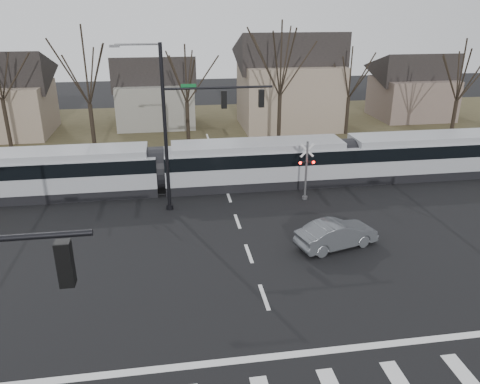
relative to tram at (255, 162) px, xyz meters
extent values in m
plane|color=black|center=(-2.17, -16.00, -1.74)|extent=(140.00, 140.00, 0.00)
cube|color=#38331E|center=(-2.17, 16.00, -1.74)|extent=(140.00, 28.00, 0.01)
cube|color=silver|center=(3.83, -20.00, -1.74)|extent=(0.60, 2.60, 0.01)
cube|color=silver|center=(-2.17, -17.80, -1.74)|extent=(28.00, 0.35, 0.01)
cube|color=silver|center=(-2.17, -14.00, -1.74)|extent=(0.18, 2.00, 0.01)
cube|color=silver|center=(-2.17, -10.00, -1.74)|extent=(0.18, 2.00, 0.01)
cube|color=silver|center=(-2.17, -6.00, -1.74)|extent=(0.18, 2.00, 0.01)
cube|color=silver|center=(-2.17, -2.00, -1.74)|extent=(0.18, 2.00, 0.01)
cube|color=silver|center=(-2.17, 2.00, -1.74)|extent=(0.18, 2.00, 0.01)
cube|color=silver|center=(-2.17, 6.00, -1.74)|extent=(0.18, 2.00, 0.01)
cube|color=silver|center=(-2.17, 10.00, -1.74)|extent=(0.18, 2.00, 0.01)
cube|color=silver|center=(-2.17, 14.00, -1.74)|extent=(0.18, 2.00, 0.01)
cube|color=#59595E|center=(-2.17, -0.90, -1.71)|extent=(90.00, 0.12, 0.06)
cube|color=#59595E|center=(-2.17, 0.50, -1.71)|extent=(90.00, 0.12, 0.06)
cube|color=gray|center=(-14.05, 0.00, -0.14)|extent=(14.25, 3.07, 3.20)
cube|color=black|center=(-14.05, 0.00, 0.50)|extent=(14.27, 3.11, 0.93)
cube|color=gray|center=(0.19, 0.00, -0.14)|extent=(13.15, 3.07, 3.20)
cube|color=black|center=(0.19, 0.00, 0.50)|extent=(13.17, 3.11, 0.93)
cube|color=gray|center=(13.89, 0.00, -0.14)|extent=(14.25, 3.07, 3.20)
cube|color=black|center=(13.89, 0.00, 0.50)|extent=(14.27, 3.11, 0.93)
imported|color=#4C4F53|center=(2.61, -9.94, -1.01)|extent=(3.91, 5.30, 1.48)
cube|color=black|center=(-8.32, -22.00, 5.16)|extent=(0.32, 0.32, 1.05)
sphere|color=#FF0C07|center=(-8.32, -22.00, 5.49)|extent=(0.22, 0.22, 0.22)
cylinder|color=black|center=(-6.17, -3.50, 3.36)|extent=(0.22, 0.22, 10.20)
cylinder|color=black|center=(-6.17, -3.50, -1.59)|extent=(0.44, 0.44, 0.30)
cylinder|color=black|center=(-2.92, -3.50, 5.86)|extent=(6.50, 0.14, 0.14)
cube|color=#0C5926|center=(-4.67, -3.50, 6.01)|extent=(0.90, 0.03, 0.22)
cube|color=black|center=(-2.59, -3.50, 5.16)|extent=(0.32, 0.32, 1.05)
sphere|color=#FF0C07|center=(-2.59, -3.50, 5.49)|extent=(0.22, 0.22, 0.22)
cube|color=black|center=(-0.32, -3.50, 5.16)|extent=(0.32, 0.32, 1.05)
sphere|color=#FF0C07|center=(-0.32, -3.50, 5.49)|extent=(0.22, 0.22, 0.22)
cube|color=#59595B|center=(-8.67, -3.50, 8.28)|extent=(0.55, 0.22, 0.14)
cylinder|color=#59595B|center=(2.83, -3.20, 0.26)|extent=(0.14, 0.14, 4.00)
cylinder|color=#59595B|center=(2.83, -3.20, -1.64)|extent=(0.36, 0.36, 0.20)
cube|color=silver|center=(2.83, -3.20, 1.66)|extent=(0.95, 0.04, 0.95)
cube|color=silver|center=(2.83, -3.20, 1.66)|extent=(0.95, 0.04, 0.95)
cube|color=black|center=(2.83, -3.20, 0.86)|extent=(1.00, 0.10, 0.12)
sphere|color=#FF0C07|center=(2.38, -3.28, 0.86)|extent=(0.18, 0.18, 0.18)
sphere|color=#FF0C07|center=(3.28, -3.28, 0.86)|extent=(0.18, 0.18, 0.18)
cube|color=gray|center=(-22.17, 18.00, 0.76)|extent=(9.00, 8.00, 5.00)
cube|color=slate|center=(-7.17, 20.00, 0.51)|extent=(8.00, 7.00, 4.50)
cube|color=gray|center=(6.83, 17.00, 1.51)|extent=(10.00, 8.00, 6.50)
cube|color=brown|center=(21.83, 19.00, 0.51)|extent=(8.00, 7.00, 4.50)
camera|label=1|loc=(-5.95, -31.26, 10.31)|focal=35.00mm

